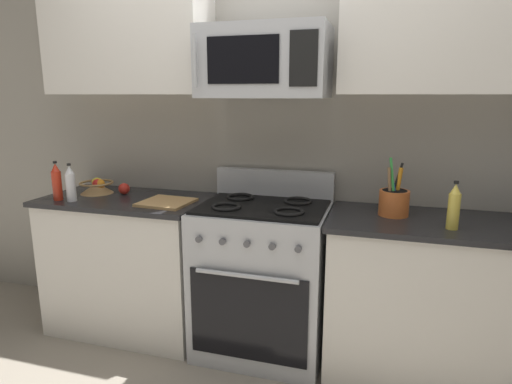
{
  "coord_description": "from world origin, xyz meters",
  "views": [
    {
      "loc": [
        0.66,
        -1.74,
        1.56
      ],
      "look_at": [
        -0.01,
        0.51,
        1.03
      ],
      "focal_mm": 30.53,
      "sensor_mm": 36.0,
      "label": 1
    }
  ],
  "objects_px": {
    "range_oven": "(263,277)",
    "bottle_vinegar": "(71,184)",
    "fruit_basket": "(97,186)",
    "bottle_oil": "(454,207)",
    "microwave": "(265,62)",
    "cutting_board": "(166,202)",
    "utensil_crock": "(394,201)",
    "apple_loose": "(124,189)",
    "bottle_hot_sauce": "(57,182)"
  },
  "relations": [
    {
      "from": "range_oven",
      "to": "bottle_vinegar",
      "type": "distance_m",
      "value": 1.32
    },
    {
      "from": "fruit_basket",
      "to": "bottle_oil",
      "type": "height_order",
      "value": "bottle_oil"
    },
    {
      "from": "bottle_oil",
      "to": "bottle_vinegar",
      "type": "height_order",
      "value": "bottle_oil"
    },
    {
      "from": "microwave",
      "to": "cutting_board",
      "type": "bearing_deg",
      "value": -170.61
    },
    {
      "from": "microwave",
      "to": "bottle_vinegar",
      "type": "distance_m",
      "value": 1.4
    },
    {
      "from": "bottle_oil",
      "to": "range_oven",
      "type": "bearing_deg",
      "value": 172.66
    },
    {
      "from": "range_oven",
      "to": "utensil_crock",
      "type": "distance_m",
      "value": 0.89
    },
    {
      "from": "apple_loose",
      "to": "bottle_oil",
      "type": "relative_size",
      "value": 0.31
    },
    {
      "from": "bottle_vinegar",
      "to": "bottle_hot_sauce",
      "type": "height_order",
      "value": "bottle_hot_sauce"
    },
    {
      "from": "cutting_board",
      "to": "bottle_hot_sauce",
      "type": "relative_size",
      "value": 1.19
    },
    {
      "from": "microwave",
      "to": "bottle_oil",
      "type": "bearing_deg",
      "value": -8.79
    },
    {
      "from": "fruit_basket",
      "to": "bottle_vinegar",
      "type": "relative_size",
      "value": 0.93
    },
    {
      "from": "utensil_crock",
      "to": "bottle_oil",
      "type": "xyz_separation_m",
      "value": [
        0.28,
        -0.18,
        0.03
      ]
    },
    {
      "from": "microwave",
      "to": "bottle_hot_sauce",
      "type": "relative_size",
      "value": 2.85
    },
    {
      "from": "bottle_oil",
      "to": "microwave",
      "type": "bearing_deg",
      "value": 171.21
    },
    {
      "from": "microwave",
      "to": "utensil_crock",
      "type": "xyz_separation_m",
      "value": [
        0.73,
        0.02,
        -0.74
      ]
    },
    {
      "from": "microwave",
      "to": "apple_loose",
      "type": "xyz_separation_m",
      "value": [
        -0.98,
        0.05,
        -0.78
      ]
    },
    {
      "from": "bottle_oil",
      "to": "bottle_vinegar",
      "type": "xyz_separation_m",
      "value": [
        -2.19,
        -0.05,
        -0.0
      ]
    },
    {
      "from": "apple_loose",
      "to": "bottle_vinegar",
      "type": "xyz_separation_m",
      "value": [
        -0.2,
        -0.26,
        0.07
      ]
    },
    {
      "from": "range_oven",
      "to": "bottle_oil",
      "type": "xyz_separation_m",
      "value": [
        1.0,
        -0.13,
        0.55
      ]
    },
    {
      "from": "range_oven",
      "to": "fruit_basket",
      "type": "height_order",
      "value": "range_oven"
    },
    {
      "from": "utensil_crock",
      "to": "bottle_oil",
      "type": "height_order",
      "value": "utensil_crock"
    },
    {
      "from": "range_oven",
      "to": "bottle_vinegar",
      "type": "relative_size",
      "value": 4.6
    },
    {
      "from": "apple_loose",
      "to": "bottle_oil",
      "type": "distance_m",
      "value": 2.0
    },
    {
      "from": "range_oven",
      "to": "bottle_oil",
      "type": "distance_m",
      "value": 1.15
    },
    {
      "from": "cutting_board",
      "to": "range_oven",
      "type": "bearing_deg",
      "value": 6.93
    },
    {
      "from": "utensil_crock",
      "to": "fruit_basket",
      "type": "distance_m",
      "value": 1.9
    },
    {
      "from": "microwave",
      "to": "apple_loose",
      "type": "distance_m",
      "value": 1.26
    },
    {
      "from": "apple_loose",
      "to": "bottle_vinegar",
      "type": "bearing_deg",
      "value": -128.25
    },
    {
      "from": "microwave",
      "to": "utensil_crock",
      "type": "height_order",
      "value": "microwave"
    },
    {
      "from": "utensil_crock",
      "to": "cutting_board",
      "type": "distance_m",
      "value": 1.33
    },
    {
      "from": "bottle_oil",
      "to": "apple_loose",
      "type": "bearing_deg",
      "value": 174.03
    },
    {
      "from": "fruit_basket",
      "to": "apple_loose",
      "type": "bearing_deg",
      "value": 6.09
    },
    {
      "from": "microwave",
      "to": "bottle_oil",
      "type": "xyz_separation_m",
      "value": [
        1.0,
        -0.16,
        -0.71
      ]
    },
    {
      "from": "fruit_basket",
      "to": "utensil_crock",
      "type": "bearing_deg",
      "value": -0.27
    },
    {
      "from": "bottle_vinegar",
      "to": "range_oven",
      "type": "bearing_deg",
      "value": 8.69
    },
    {
      "from": "utensil_crock",
      "to": "fruit_basket",
      "type": "height_order",
      "value": "utensil_crock"
    },
    {
      "from": "cutting_board",
      "to": "bottle_oil",
      "type": "bearing_deg",
      "value": -2.08
    },
    {
      "from": "utensil_crock",
      "to": "bottle_vinegar",
      "type": "xyz_separation_m",
      "value": [
        -1.91,
        -0.23,
        0.03
      ]
    },
    {
      "from": "apple_loose",
      "to": "microwave",
      "type": "bearing_deg",
      "value": -3.06
    },
    {
      "from": "apple_loose",
      "to": "bottle_oil",
      "type": "bearing_deg",
      "value": -5.97
    },
    {
      "from": "cutting_board",
      "to": "bottle_hot_sauce",
      "type": "bearing_deg",
      "value": -171.1
    },
    {
      "from": "cutting_board",
      "to": "bottle_oil",
      "type": "relative_size",
      "value": 1.21
    },
    {
      "from": "utensil_crock",
      "to": "bottle_hot_sauce",
      "type": "xyz_separation_m",
      "value": [
        -2.02,
        -0.23,
        0.04
      ]
    },
    {
      "from": "range_oven",
      "to": "microwave",
      "type": "bearing_deg",
      "value": 90.08
    },
    {
      "from": "microwave",
      "to": "bottle_hot_sauce",
      "type": "distance_m",
      "value": 1.48
    },
    {
      "from": "utensil_crock",
      "to": "cutting_board",
      "type": "bearing_deg",
      "value": -174.79
    },
    {
      "from": "cutting_board",
      "to": "bottle_hot_sauce",
      "type": "xyz_separation_m",
      "value": [
        -0.7,
        -0.11,
        0.11
      ]
    },
    {
      "from": "fruit_basket",
      "to": "bottle_oil",
      "type": "distance_m",
      "value": 2.19
    },
    {
      "from": "bottle_hot_sauce",
      "to": "cutting_board",
      "type": "bearing_deg",
      "value": 8.9
    }
  ]
}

